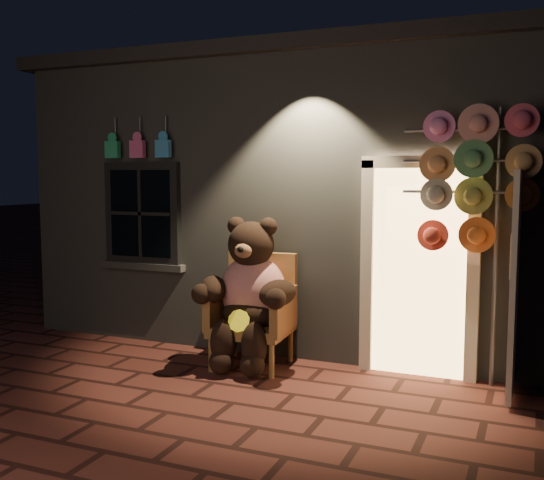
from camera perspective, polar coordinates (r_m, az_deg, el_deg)
The scene contains 5 objects.
ground at distance 5.80m, azimuth -3.56°, elevation -14.37°, with size 60.00×60.00×0.00m, color #552620.
shop_building at distance 9.19m, azimuth 7.55°, elevation 4.14°, with size 7.30×5.95×3.51m.
wicker_armchair at distance 6.75m, azimuth -1.54°, elevation -6.28°, with size 0.85×0.77×1.17m.
teddy_bear at distance 6.57m, azimuth -2.04°, elevation -4.78°, with size 1.12×0.89×1.55m.
hat_rack at distance 6.16m, azimuth 19.17°, elevation 5.69°, with size 1.63×0.22×2.64m.
Camera 1 is at (2.43, -4.87, 2.00)m, focal length 42.00 mm.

